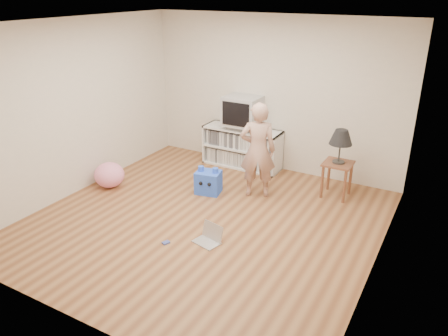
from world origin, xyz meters
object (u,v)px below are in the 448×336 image
crt_tv (243,111)px  side_table (337,171)px  dvd_deck (243,127)px  table_lamp (341,138)px  plush_blue (208,182)px  person (258,150)px  plush_pink (109,175)px  media_unit (243,147)px  laptop (210,237)px

crt_tv → side_table: size_ratio=1.09×
dvd_deck → table_lamp: size_ratio=0.87×
plush_blue → side_table: bearing=14.6°
side_table → plush_blue: size_ratio=1.28×
person → plush_blue: bearing=-1.8°
side_table → plush_pink: size_ratio=1.16×
dvd_deck → person: bearing=-52.0°
media_unit → plush_pink: bearing=-128.5°
plush_blue → plush_pink: (-1.50, -0.58, 0.02)m
plush_blue → plush_pink: plush_blue is taller
media_unit → plush_blue: 1.26m
crt_tv → person: bearing=-51.9°
crt_tv → side_table: crt_tv is taller
crt_tv → person: size_ratio=0.41×
laptop → crt_tv: bearing=121.3°
laptop → plush_blue: plush_blue is taller
person → plush_blue: (-0.69, -0.30, -0.55)m
dvd_deck → plush_blue: 1.35m
person → plush_pink: (-2.19, -0.88, -0.53)m
table_lamp → plush_pink: size_ratio=1.09×
media_unit → laptop: 2.59m
crt_tv → laptop: 2.73m
person → plush_pink: 2.42m
laptop → plush_pink: plush_pink is taller
side_table → plush_blue: (-1.76, -0.86, -0.23)m
dvd_deck → laptop: dvd_deck is taller
laptop → plush_pink: (-2.24, 0.62, 0.14)m
side_table → plush_pink: side_table is taller
person → plush_blue: person is taller
plush_pink → media_unit: bearing=51.5°
person → plush_blue: size_ratio=3.41×
dvd_deck → crt_tv: size_ratio=0.75×
media_unit → table_lamp: size_ratio=2.72×
person → laptop: person is taller
table_lamp → person: bearing=-152.0°
side_table → plush_pink: 3.57m
dvd_deck → crt_tv: 0.29m
dvd_deck → plush_blue: bearing=-88.0°
media_unit → side_table: (1.80, -0.39, 0.07)m
plush_blue → person: bearing=11.6°
side_table → table_lamp: (-0.00, 0.00, 0.53)m
laptop → plush_blue: size_ratio=0.87×
dvd_deck → table_lamp: (1.80, -0.37, 0.21)m
plush_blue → dvd_deck: bearing=80.4°
table_lamp → plush_blue: (-1.76, -0.86, -0.76)m
dvd_deck → plush_pink: dvd_deck is taller
crt_tv → laptop: crt_tv is taller
table_lamp → laptop: size_ratio=1.37×
table_lamp → crt_tv: bearing=168.5°
plush_pink → crt_tv: bearing=51.2°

